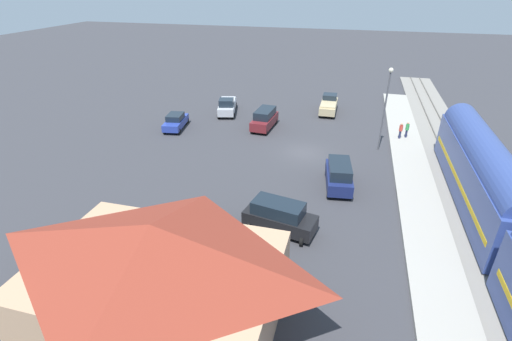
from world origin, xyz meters
TOP-DOWN VIEW (x-y plane):
  - ground_plane at (0.00, 0.00)m, footprint 200.00×200.00m
  - railway_track at (-14.00, 0.00)m, footprint 4.80×70.00m
  - platform at (-10.00, 0.00)m, footprint 3.20×46.00m
  - station_building at (4.00, 22.00)m, footprint 12.30×8.83m
  - pedestrian_on_platform at (-10.07, -6.04)m, footprint 0.36×0.36m
  - pedestrian_waiting_far at (-9.39, -5.55)m, footprint 0.36×0.36m
  - pickup_silver at (11.22, -9.42)m, footprint 3.19×5.71m
  - suv_maroon at (5.38, -5.58)m, footprint 2.30×5.02m
  - suv_navy at (-3.74, 6.05)m, footprint 2.58×5.11m
  - sedan_blue at (15.19, -2.81)m, footprint 2.49×4.72m
  - pickup_tan at (-1.24, -13.15)m, footprint 1.99×5.41m
  - suv_black at (-0.22, 13.20)m, footprint 5.19×3.11m
  - light_pole_near_platform at (-7.20, -2.69)m, footprint 0.44×0.44m

SIDE VIEW (x-z plane):
  - ground_plane at x=0.00m, z-range 0.00..0.00m
  - railway_track at x=-14.00m, z-range -0.06..0.24m
  - platform at x=-10.00m, z-range 0.00..0.30m
  - sedan_blue at x=15.19m, z-range 0.01..1.75m
  - pickup_silver at x=11.22m, z-range -0.04..2.10m
  - pickup_tan at x=-1.24m, z-range -0.04..2.10m
  - suv_maroon at x=5.38m, z-range 0.04..2.26m
  - suv_navy at x=-3.74m, z-range 0.04..2.26m
  - suv_black at x=-0.22m, z-range 0.04..2.26m
  - pedestrian_on_platform at x=-10.07m, z-range 0.43..2.14m
  - pedestrian_waiting_far at x=-9.39m, z-range 0.43..2.14m
  - station_building at x=4.00m, z-range 0.11..5.93m
  - light_pole_near_platform at x=-7.20m, z-range 1.02..9.20m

